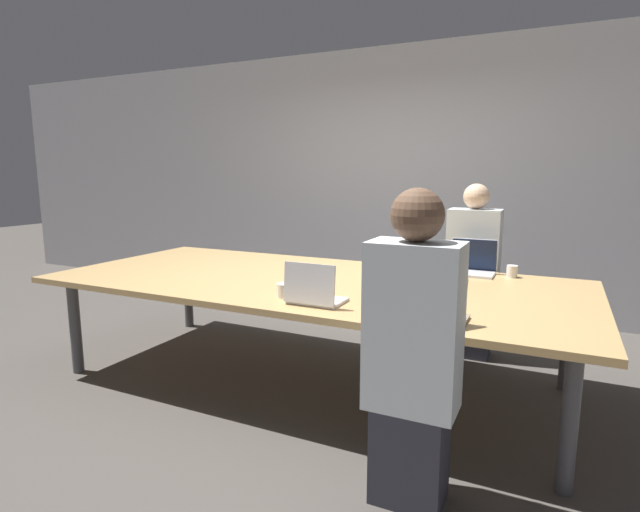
% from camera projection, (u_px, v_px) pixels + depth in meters
% --- Properties ---
extents(ground_plane, '(24.00, 24.00, 0.00)m').
position_uv_depth(ground_plane, '(311.00, 380.00, 3.61)').
color(ground_plane, '#4C4742').
extents(curtain_wall, '(12.00, 0.06, 2.80)m').
position_uv_depth(curtain_wall, '(405.00, 180.00, 5.39)').
color(curtain_wall, '#ADADB2').
rests_on(curtain_wall, ground_plane).
extents(conference_table, '(3.65, 1.61, 0.75)m').
position_uv_depth(conference_table, '(311.00, 286.00, 3.49)').
color(conference_table, tan).
rests_on(conference_table, ground_plane).
extents(laptop_far_right, '(0.32, 0.25, 0.25)m').
position_uv_depth(laptop_far_right, '(473.00, 264.00, 3.65)').
color(laptop_far_right, silver).
rests_on(laptop_far_right, conference_table).
extents(person_far_right, '(0.40, 0.24, 1.40)m').
position_uv_depth(person_far_right, '(472.00, 274.00, 4.00)').
color(person_far_right, '#2D2D38').
rests_on(person_far_right, ground_plane).
extents(cup_far_right, '(0.07, 0.07, 0.09)m').
position_uv_depth(cup_far_right, '(512.00, 271.00, 3.54)').
color(cup_far_right, white).
rests_on(cup_far_right, conference_table).
extents(laptop_near_midright, '(0.31, 0.24, 0.25)m').
position_uv_depth(laptop_near_midright, '(314.00, 292.00, 2.81)').
color(laptop_near_midright, silver).
rests_on(laptop_near_midright, conference_table).
extents(cup_near_midright, '(0.09, 0.09, 0.08)m').
position_uv_depth(cup_near_midright, '(285.00, 290.00, 2.98)').
color(cup_near_midright, white).
rests_on(cup_near_midright, conference_table).
extents(laptop_near_right, '(0.36, 0.24, 0.23)m').
position_uv_depth(laptop_near_right, '(430.00, 308.00, 2.49)').
color(laptop_near_right, gray).
rests_on(laptop_near_right, conference_table).
extents(person_near_right, '(0.40, 0.24, 1.43)m').
position_uv_depth(person_near_right, '(413.00, 354.00, 2.19)').
color(person_near_right, '#2D2D38').
rests_on(person_near_right, ground_plane).
extents(cup_near_right, '(0.08, 0.08, 0.08)m').
position_uv_depth(cup_near_right, '(378.00, 305.00, 2.65)').
color(cup_near_right, red).
rests_on(cup_near_right, conference_table).
extents(stapler, '(0.12, 0.15, 0.05)m').
position_uv_depth(stapler, '(317.00, 283.00, 3.25)').
color(stapler, black).
rests_on(stapler, conference_table).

